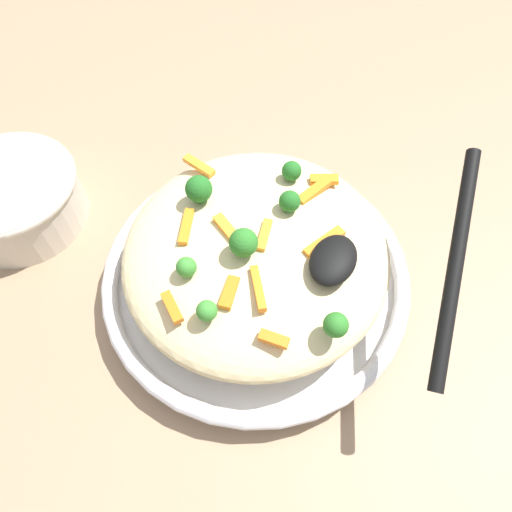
% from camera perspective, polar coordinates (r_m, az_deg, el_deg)
% --- Properties ---
extents(ground_plane, '(2.40, 2.40, 0.00)m').
position_cam_1_polar(ground_plane, '(0.52, -0.00, -3.58)').
color(ground_plane, '#9E7F60').
extents(serving_bowl, '(0.32, 0.32, 0.04)m').
position_cam_1_polar(serving_bowl, '(0.50, -0.00, -2.46)').
color(serving_bowl, silver).
rests_on(serving_bowl, ground_plane).
extents(pasta_mound, '(0.26, 0.26, 0.06)m').
position_cam_1_polar(pasta_mound, '(0.46, -0.00, 0.48)').
color(pasta_mound, beige).
rests_on(pasta_mound, serving_bowl).
extents(carrot_piece_0, '(0.04, 0.02, 0.01)m').
position_cam_1_polar(carrot_piece_0, '(0.45, -8.42, 3.50)').
color(carrot_piece_0, orange).
rests_on(carrot_piece_0, pasta_mound).
extents(carrot_piece_1, '(0.02, 0.03, 0.01)m').
position_cam_1_polar(carrot_piece_1, '(0.49, 8.24, 9.15)').
color(carrot_piece_1, orange).
rests_on(carrot_piece_1, pasta_mound).
extents(carrot_piece_2, '(0.04, 0.02, 0.01)m').
position_cam_1_polar(carrot_piece_2, '(0.43, 1.14, 2.76)').
color(carrot_piece_2, orange).
rests_on(carrot_piece_2, pasta_mound).
extents(carrot_piece_3, '(0.02, 0.03, 0.01)m').
position_cam_1_polar(carrot_piece_3, '(0.41, -10.13, -6.11)').
color(carrot_piece_3, orange).
rests_on(carrot_piece_3, pasta_mound).
extents(carrot_piece_4, '(0.01, 0.03, 0.01)m').
position_cam_1_polar(carrot_piece_4, '(0.39, 2.17, -10.00)').
color(carrot_piece_4, orange).
rests_on(carrot_piece_4, pasta_mound).
extents(carrot_piece_5, '(0.04, 0.03, 0.01)m').
position_cam_1_polar(carrot_piece_5, '(0.40, 0.26, -3.96)').
color(carrot_piece_5, orange).
rests_on(carrot_piece_5, pasta_mound).
extents(carrot_piece_6, '(0.04, 0.03, 0.01)m').
position_cam_1_polar(carrot_piece_6, '(0.43, 8.25, 1.64)').
color(carrot_piece_6, orange).
rests_on(carrot_piece_6, pasta_mound).
extents(carrot_piece_7, '(0.03, 0.02, 0.01)m').
position_cam_1_polar(carrot_piece_7, '(0.41, -3.23, -4.45)').
color(carrot_piece_7, orange).
rests_on(carrot_piece_7, pasta_mound).
extents(carrot_piece_8, '(0.02, 0.04, 0.01)m').
position_cam_1_polar(carrot_piece_8, '(0.50, -6.92, 10.80)').
color(carrot_piece_8, orange).
rests_on(carrot_piece_8, pasta_mound).
extents(carrot_piece_9, '(0.04, 0.02, 0.01)m').
position_cam_1_polar(carrot_piece_9, '(0.47, 7.04, 7.80)').
color(carrot_piece_9, orange).
rests_on(carrot_piece_9, pasta_mound).
extents(carrot_piece_10, '(0.03, 0.04, 0.01)m').
position_cam_1_polar(carrot_piece_10, '(0.44, -3.42, 3.15)').
color(carrot_piece_10, orange).
rests_on(carrot_piece_10, pasta_mound).
extents(broccoli_floret_0, '(0.03, 0.03, 0.03)m').
position_cam_1_polar(broccoli_floret_0, '(0.46, -6.93, 8.02)').
color(broccoli_floret_0, '#205B1C').
rests_on(broccoli_floret_0, pasta_mound).
extents(broccoli_floret_1, '(0.02, 0.02, 0.02)m').
position_cam_1_polar(broccoli_floret_1, '(0.41, -8.41, -1.36)').
color(broccoli_floret_1, '#377928').
rests_on(broccoli_floret_1, pasta_mound).
extents(broccoli_floret_2, '(0.02, 0.02, 0.02)m').
position_cam_1_polar(broccoli_floret_2, '(0.45, 4.10, 6.60)').
color(broccoli_floret_2, '#205B1C').
rests_on(broccoli_floret_2, pasta_mound).
extents(broccoli_floret_3, '(0.03, 0.03, 0.03)m').
position_cam_1_polar(broccoli_floret_3, '(0.41, -1.61, 1.63)').
color(broccoli_floret_3, '#296820').
rests_on(broccoli_floret_3, pasta_mound).
extents(broccoli_floret_4, '(0.02, 0.02, 0.02)m').
position_cam_1_polar(broccoli_floret_4, '(0.48, 4.07, 10.29)').
color(broccoli_floret_4, '#205B1C').
rests_on(broccoli_floret_4, pasta_mound).
extents(broccoli_floret_5, '(0.02, 0.02, 0.02)m').
position_cam_1_polar(broccoli_floret_5, '(0.39, -6.44, -6.41)').
color(broccoli_floret_5, '#377928').
rests_on(broccoli_floret_5, pasta_mound).
extents(broccoli_floret_6, '(0.02, 0.02, 0.02)m').
position_cam_1_polar(broccoli_floret_6, '(0.39, 9.63, -8.24)').
color(broccoli_floret_6, '#296820').
rests_on(broccoli_floret_6, pasta_mound).
extents(serving_spoon, '(0.19, 0.14, 0.08)m').
position_cam_1_polar(serving_spoon, '(0.41, 14.78, -0.86)').
color(serving_spoon, black).
rests_on(serving_spoon, pasta_mound).
extents(companion_bowl, '(0.16, 0.16, 0.07)m').
position_cam_1_polar(companion_bowl, '(0.61, -27.33, 6.41)').
color(companion_bowl, beige).
rests_on(companion_bowl, ground_plane).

